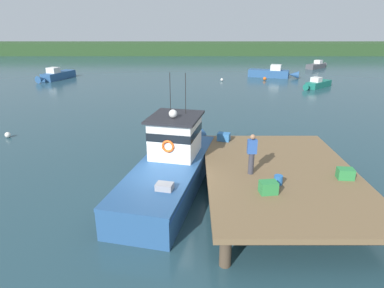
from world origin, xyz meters
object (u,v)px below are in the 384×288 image
(mooring_buoy_channel_marker, at_px, (8,135))
(crate_stack_near_edge, at_px, (224,137))
(crate_single_far, at_px, (346,174))
(moored_boat_mid_harbor, at_px, (272,73))
(moored_boat_off_the_point, at_px, (57,75))
(mooring_buoy_spare_mooring, at_px, (265,79))
(moored_boat_outer_mooring, at_px, (318,84))
(bait_bucket, at_px, (279,180))
(main_fishing_boat, at_px, (172,164))
(crate_single_by_cleat, at_px, (269,187))
(deckhand_by_the_boat, at_px, (252,153))
(mooring_buoy_inshore, at_px, (222,80))
(moored_boat_far_right, at_px, (317,66))

(mooring_buoy_channel_marker, bearing_deg, crate_stack_near_edge, -16.87)
(crate_single_far, relative_size, moored_boat_mid_harbor, 0.10)
(moored_boat_off_the_point, height_order, mooring_buoy_spare_mooring, moored_boat_off_the_point)
(moored_boat_outer_mooring, height_order, mooring_buoy_spare_mooring, moored_boat_outer_mooring)
(crate_single_far, bearing_deg, bait_bucket, -170.11)
(moored_boat_off_the_point, bearing_deg, crate_stack_near_edge, -54.95)
(main_fishing_boat, xyz_separation_m, mooring_buoy_channel_marker, (-10.61, 6.48, -0.83))
(main_fishing_boat, bearing_deg, crate_single_far, -15.51)
(crate_single_by_cleat, height_order, moored_boat_mid_harbor, crate_single_by_cleat)
(crate_single_by_cleat, bearing_deg, crate_stack_near_edge, 100.96)
(bait_bucket, bearing_deg, moored_boat_off_the_point, 122.73)
(deckhand_by_the_boat, bearing_deg, main_fishing_boat, 156.19)
(deckhand_by_the_boat, bearing_deg, bait_bucket, -46.73)
(moored_boat_mid_harbor, xyz_separation_m, mooring_buoy_spare_mooring, (-1.38, -2.37, -0.34))
(bait_bucket, bearing_deg, mooring_buoy_spare_mooring, 79.47)
(moored_boat_mid_harbor, height_order, mooring_buoy_inshore, moored_boat_mid_harbor)
(crate_single_far, bearing_deg, crate_stack_near_edge, 134.20)
(crate_stack_near_edge, height_order, moored_boat_mid_harbor, crate_stack_near_edge)
(moored_boat_off_the_point, xyz_separation_m, moored_boat_far_right, (35.46, 10.25, -0.11))
(moored_boat_mid_harbor, distance_m, mooring_buoy_inshore, 7.23)
(moored_boat_off_the_point, height_order, moored_boat_far_right, moored_boat_off_the_point)
(crate_single_by_cleat, xyz_separation_m, moored_boat_outer_mooring, (10.84, 26.17, -1.03))
(crate_single_by_cleat, height_order, mooring_buoy_inshore, crate_single_by_cleat)
(moored_boat_mid_harbor, bearing_deg, crate_single_far, -97.67)
(crate_stack_near_edge, xyz_separation_m, mooring_buoy_spare_mooring, (7.20, 25.31, -1.19))
(bait_bucket, relative_size, mooring_buoy_channel_marker, 0.97)
(deckhand_by_the_boat, bearing_deg, moored_boat_off_the_point, 122.36)
(crate_stack_near_edge, xyz_separation_m, mooring_buoy_inshore, (1.97, 24.78, -1.23))
(crate_stack_near_edge, xyz_separation_m, moored_boat_outer_mooring, (11.91, 20.61, -1.00))
(main_fishing_boat, height_order, moored_boat_off_the_point, main_fishing_boat)
(main_fishing_boat, bearing_deg, mooring_buoy_spare_mooring, 70.82)
(deckhand_by_the_boat, xyz_separation_m, moored_boat_off_the_point, (-18.95, 29.91, -1.55))
(crate_single_far, relative_size, moored_boat_off_the_point, 0.10)
(moored_boat_mid_harbor, xyz_separation_m, mooring_buoy_channel_marker, (-21.67, -23.72, -0.37))
(crate_stack_near_edge, xyz_separation_m, moored_boat_mid_harbor, (8.58, 27.68, -0.85))
(moored_boat_off_the_point, bearing_deg, mooring_buoy_inshore, -3.42)
(crate_single_by_cleat, bearing_deg, main_fishing_boat, 139.44)
(crate_single_far, bearing_deg, moored_boat_mid_harbor, 82.33)
(mooring_buoy_channel_marker, bearing_deg, deckhand_by_the_boat, -29.75)
(moored_boat_outer_mooring, distance_m, mooring_buoy_channel_marker, 30.03)
(moored_boat_mid_harbor, xyz_separation_m, mooring_buoy_inshore, (-6.61, -2.91, -0.38))
(bait_bucket, height_order, moored_boat_far_right, bait_bucket)
(moored_boat_far_right, bearing_deg, moored_boat_off_the_point, -163.87)
(main_fishing_boat, relative_size, mooring_buoy_inshore, 29.93)
(deckhand_by_the_boat, relative_size, mooring_buoy_channel_marker, 4.66)
(main_fishing_boat, xyz_separation_m, moored_boat_mid_harbor, (11.06, 30.20, -0.46))
(mooring_buoy_channel_marker, height_order, mooring_buoy_inshore, mooring_buoy_channel_marker)
(crate_stack_near_edge, bearing_deg, deckhand_by_the_boat, -79.54)
(moored_boat_outer_mooring, distance_m, mooring_buoy_inshore, 10.78)
(bait_bucket, height_order, mooring_buoy_inshore, bait_bucket)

